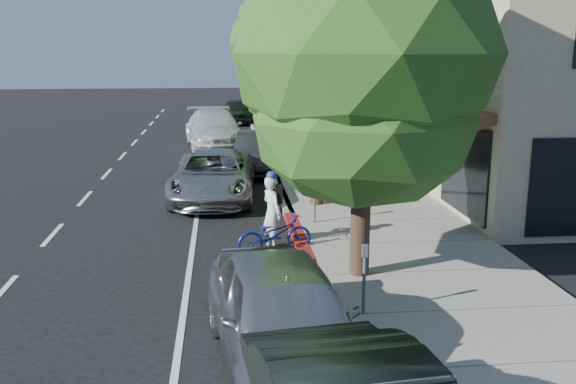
{
  "coord_description": "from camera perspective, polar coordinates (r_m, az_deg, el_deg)",
  "views": [
    {
      "loc": [
        -1.82,
        -14.23,
        4.72
      ],
      "look_at": [
        -0.32,
        0.39,
        1.35
      ],
      "focal_mm": 40.0,
      "sensor_mm": 36.0,
      "label": 1
    }
  ],
  "objects": [
    {
      "name": "pedestrian",
      "position": [
        25.58,
        6.08,
        4.76
      ],
      "size": [
        1.11,
        0.96,
        1.95
      ],
      "primitive_type": "imported",
      "rotation": [
        0.0,
        0.0,
        3.4
      ],
      "color": "black",
      "rests_on": "sidewalk"
    },
    {
      "name": "street_tree_3",
      "position": [
        30.35,
        -0.73,
        12.8
      ],
      "size": [
        4.79,
        4.79,
        7.61
      ],
      "color": "black",
      "rests_on": "ground"
    },
    {
      "name": "dark_suv_far",
      "position": [
        40.19,
        -4.34,
        7.19
      ],
      "size": [
        2.22,
        4.53,
        1.49
      ],
      "primitive_type": "imported",
      "rotation": [
        0.0,
        0.0,
        0.11
      ],
      "color": "black",
      "rests_on": "ground"
    },
    {
      "name": "street_tree_4",
      "position": [
        36.33,
        -1.6,
        12.88
      ],
      "size": [
        4.22,
        4.22,
        7.5
      ],
      "color": "black",
      "rests_on": "ground"
    },
    {
      "name": "silver_suv",
      "position": [
        20.13,
        -6.68,
        1.44
      ],
      "size": [
        2.8,
        5.52,
        1.5
      ],
      "primitive_type": "imported",
      "rotation": [
        0.0,
        0.0,
        -0.06
      ],
      "color": "#A9A9AE",
      "rests_on": "ground"
    },
    {
      "name": "curb_red_segment",
      "position": [
        16.03,
        0.92,
        -3.93
      ],
      "size": [
        0.32,
        4.0,
        0.15
      ],
      "primitive_type": "cube",
      "color": "maroon",
      "rests_on": "ground"
    },
    {
      "name": "street_tree_2",
      "position": [
        24.39,
        0.56,
        11.31
      ],
      "size": [
        4.52,
        4.52,
        6.7
      ],
      "color": "black",
      "rests_on": "ground"
    },
    {
      "name": "storefront_building",
      "position": [
        34.22,
        13.88,
        10.5
      ],
      "size": [
        10.0,
        36.0,
        7.0
      ],
      "primitive_type": "cube",
      "color": "beige",
      "rests_on": "ground"
    },
    {
      "name": "cyclist",
      "position": [
        15.15,
        -1.43,
        -1.81
      ],
      "size": [
        0.66,
        0.75,
        1.74
      ],
      "primitive_type": "imported",
      "rotation": [
        0.0,
        0.0,
        2.03
      ],
      "color": "white",
      "rests_on": "ground"
    },
    {
      "name": "street_tree_5",
      "position": [
        42.32,
        -2.23,
        13.11
      ],
      "size": [
        4.51,
        4.51,
        7.81
      ],
      "color": "black",
      "rests_on": "ground"
    },
    {
      "name": "white_pickup",
      "position": [
        30.25,
        -6.56,
        5.53
      ],
      "size": [
        3.14,
        6.31,
        1.76
      ],
      "primitive_type": "imported",
      "rotation": [
        0.0,
        0.0,
        0.11
      ],
      "color": "silver",
      "rests_on": "ground"
    },
    {
      "name": "sidewalk",
      "position": [
        23.08,
        4.55,
        1.26
      ],
      "size": [
        4.6,
        56.0,
        0.15
      ],
      "primitive_type": "cube",
      "color": "gray",
      "rests_on": "ground"
    },
    {
      "name": "street_tree_0",
      "position": [
        12.53,
        6.82,
        11.71
      ],
      "size": [
        5.22,
        5.22,
        7.48
      ],
      "color": "black",
      "rests_on": "ground"
    },
    {
      "name": "street_tree_1",
      "position": [
        18.43,
        2.7,
        13.35
      ],
      "size": [
        4.08,
        4.08,
        7.66
      ],
      "color": "black",
      "rests_on": "ground"
    },
    {
      "name": "curb",
      "position": [
        22.78,
        -1.15,
        1.15
      ],
      "size": [
        0.3,
        56.0,
        0.15
      ],
      "primitive_type": "cube",
      "color": "#9E998E",
      "rests_on": "ground"
    },
    {
      "name": "near_car_a",
      "position": [
        9.59,
        -0.39,
        -11.01
      ],
      "size": [
        2.51,
        5.05,
        1.65
      ],
      "primitive_type": "imported",
      "rotation": [
        0.0,
        0.0,
        0.12
      ],
      "color": "#A9A9AE",
      "rests_on": "ground"
    },
    {
      "name": "bicycle",
      "position": [
        14.78,
        -1.19,
        -3.78
      ],
      "size": [
        1.91,
        1.11,
        0.95
      ],
      "primitive_type": "imported",
      "rotation": [
        0.0,
        0.0,
        1.85
      ],
      "color": "navy",
      "rests_on": "ground"
    },
    {
      "name": "ground",
      "position": [
        15.1,
        1.36,
        -5.3
      ],
      "size": [
        120.0,
        120.0,
        0.0
      ],
      "primitive_type": "plane",
      "color": "black",
      "rests_on": "ground"
    },
    {
      "name": "dark_sedan",
      "position": [
        24.42,
        -2.68,
        3.55
      ],
      "size": [
        2.16,
        4.75,
        1.51
      ],
      "primitive_type": "imported",
      "rotation": [
        0.0,
        0.0,
        -0.13
      ],
      "color": "#222528",
      "rests_on": "ground"
    }
  ]
}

